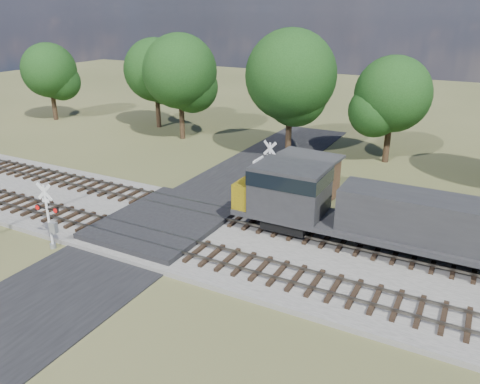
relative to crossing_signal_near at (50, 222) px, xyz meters
The scene contains 10 objects.
ground 6.66m from the crossing_signal_near, 51.29° to the left, with size 160.00×160.00×0.00m, color #3F4625.
ballast_bed 15.15m from the crossing_signal_near, 21.50° to the left, with size 140.00×10.00×0.30m, color gray.
road 6.65m from the crossing_signal_near, 51.29° to the left, with size 7.00×60.00×0.08m, color black.
crossing_panel 6.97m from the crossing_signal_near, 53.92° to the left, with size 7.00×9.00×0.62m, color #262628.
track_near 7.87m from the crossing_signal_near, 22.93° to the left, with size 140.00×2.60×0.33m.
track_far 10.82m from the crossing_signal_near, 48.30° to the left, with size 140.00×2.60×0.33m.
crossing_signal_near is the anchor object (origin of this frame).
crossing_signal_far 15.22m from the crossing_signal_near, 59.10° to the left, with size 1.76×0.43×4.40m.
equipment_shed 17.38m from the crossing_signal_near, 54.51° to the left, with size 5.00×5.00×3.15m.
treeline 26.75m from the crossing_signal_near, 71.16° to the left, with size 81.66×11.70×11.71m.
Camera 1 is at (17.09, -21.49, 13.16)m, focal length 35.00 mm.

